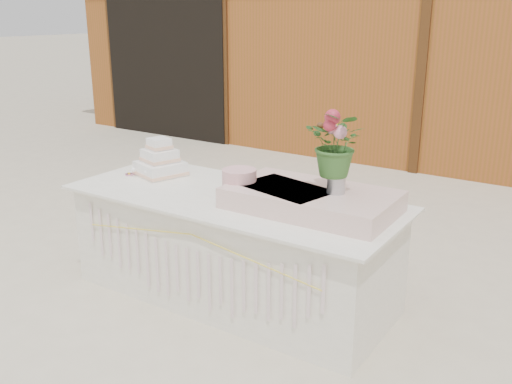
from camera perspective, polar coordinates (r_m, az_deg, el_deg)
ground at (r=4.28m, az=-2.25°, el=-10.26°), size 80.00×80.00×0.00m
barn at (r=9.33m, az=20.27°, el=14.66°), size 12.60×4.60×3.30m
cake_table at (r=4.11m, az=-2.35°, el=-5.51°), size 2.40×1.00×0.77m
wedding_cake at (r=4.52m, az=-9.57°, el=2.91°), size 0.41×0.41×0.30m
pink_cake_stand at (r=3.86m, az=-1.68°, el=0.92°), size 0.30×0.30×0.21m
satin_runner at (r=3.70m, az=5.55°, el=-0.75°), size 1.08×0.64×0.14m
flower_vase at (r=3.61m, az=8.03°, el=1.10°), size 0.12×0.12×0.16m
bouquet at (r=3.54m, az=8.23°, el=5.56°), size 0.40×0.35×0.42m
loose_flowers at (r=4.63m, az=-11.97°, el=1.93°), size 0.16×0.31×0.02m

